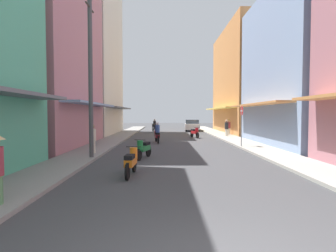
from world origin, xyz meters
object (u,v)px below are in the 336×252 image
object	(u,v)px
motorbike_green	(144,148)
utility_pole	(91,76)
motorbike_red	(195,132)
motorbike_black	(154,126)
parked_car	(192,125)
motorbike_orange	(131,161)
motorbike_maroon	(157,133)
pedestrian_foreground	(93,140)
pedestrian_midway	(229,126)
street_sign_no_entry	(242,121)
pedestrian_far	(227,128)

from	to	relation	value
motorbike_green	utility_pole	bearing A→B (deg)	-174.73
motorbike_red	utility_pole	size ratio (longest dim) A/B	0.23
motorbike_black	parked_car	size ratio (longest dim) A/B	0.42
motorbike_orange	motorbike_maroon	distance (m)	10.83
motorbike_black	motorbike_red	size ratio (longest dim) A/B	1.01
motorbike_black	motorbike_orange	size ratio (longest dim) A/B	0.97
motorbike_black	pedestrian_foreground	distance (m)	18.71
motorbike_red	parked_car	size ratio (longest dim) A/B	0.42
motorbike_maroon	motorbike_black	bearing A→B (deg)	93.20
parked_car	pedestrian_midway	size ratio (longest dim) A/B	2.51
motorbike_black	parked_car	xyz separation A→B (m)	(4.72, 1.41, 0.04)
motorbike_maroon	pedestrian_midway	world-z (taller)	pedestrian_midway
motorbike_maroon	parked_car	size ratio (longest dim) A/B	0.43
motorbike_orange	pedestrian_foreground	size ratio (longest dim) A/B	1.12
motorbike_maroon	motorbike_red	bearing A→B (deg)	51.00
motorbike_green	pedestrian_midway	distance (m)	15.63
motorbike_red	pedestrian_midway	bearing A→B (deg)	33.39
motorbike_red	pedestrian_foreground	bearing A→B (deg)	-122.42
motorbike_orange	utility_pole	world-z (taller)	utility_pole
motorbike_orange	parked_car	bearing A→B (deg)	79.35
motorbike_orange	motorbike_green	bearing A→B (deg)	87.51
motorbike_orange	street_sign_no_entry	bearing A→B (deg)	51.43
motorbike_green	utility_pole	distance (m)	4.19
pedestrian_foreground	pedestrian_midway	xyz separation A→B (m)	(10.13, 12.61, 0.13)
motorbike_orange	street_sign_no_entry	size ratio (longest dim) A/B	0.68
motorbike_maroon	motorbike_red	world-z (taller)	motorbike_maroon
motorbike_maroon	utility_pole	world-z (taller)	utility_pole
parked_car	street_sign_no_entry	xyz separation A→B (m)	(1.38, -17.08, 0.98)
motorbike_orange	utility_pole	xyz separation A→B (m)	(-2.28, 3.30, 3.40)
motorbike_black	utility_pole	bearing A→B (deg)	-96.27
parked_car	utility_pole	world-z (taller)	utility_pole
motorbike_orange	pedestrian_foreground	world-z (taller)	pedestrian_foreground
motorbike_maroon	motorbike_red	size ratio (longest dim) A/B	1.03
motorbike_green	utility_pole	world-z (taller)	utility_pole
pedestrian_midway	utility_pole	world-z (taller)	utility_pole
motorbike_black	motorbike_maroon	xyz separation A→B (m)	(0.69, -12.40, 0.00)
parked_car	utility_pole	size ratio (longest dim) A/B	0.55
motorbike_green	pedestrian_midway	xyz separation A→B (m)	(7.39, 13.76, 0.44)
motorbike_orange	street_sign_no_entry	world-z (taller)	street_sign_no_entry
motorbike_red	parked_car	distance (m)	9.77
motorbike_green	pedestrian_foreground	distance (m)	2.99
motorbike_green	motorbike_red	bearing A→B (deg)	71.77
parked_car	utility_pole	distance (m)	22.64
motorbike_orange	parked_car	size ratio (longest dim) A/B	0.43
pedestrian_foreground	pedestrian_midway	distance (m)	16.17
pedestrian_midway	motorbike_maroon	bearing A→B (deg)	-137.00
motorbike_red	pedestrian_far	xyz separation A→B (m)	(3.00, 0.54, 0.32)
motorbike_red	pedestrian_foreground	distance (m)	12.09
motorbike_orange	pedestrian_foreground	distance (m)	5.35
motorbike_green	pedestrian_far	size ratio (longest dim) A/B	1.07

